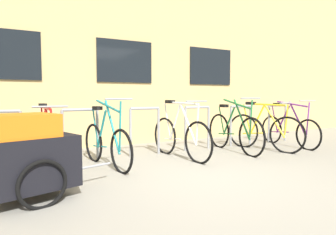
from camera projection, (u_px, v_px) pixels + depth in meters
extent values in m
plane|color=gray|center=(210.00, 178.00, 4.05)|extent=(42.00, 42.00, 0.00)
cube|color=tan|center=(88.00, 32.00, 9.49)|extent=(28.00, 6.57, 6.36)
cube|color=black|center=(4.00, 54.00, 5.54)|extent=(1.30, 0.04, 0.94)
cube|color=black|center=(125.00, 61.00, 6.69)|extent=(1.30, 0.04, 0.94)
cube|color=black|center=(211.00, 67.00, 7.85)|extent=(1.30, 0.04, 0.94)
cylinder|color=gray|center=(21.00, 140.00, 4.61)|extent=(0.05, 0.05, 0.89)
cylinder|color=gray|center=(63.00, 137.00, 4.91)|extent=(0.05, 0.05, 0.89)
cylinder|color=gray|center=(98.00, 135.00, 5.19)|extent=(0.05, 0.05, 0.89)
cylinder|color=gray|center=(80.00, 110.00, 5.02)|extent=(0.58, 0.05, 0.05)
cylinder|color=gray|center=(130.00, 133.00, 5.49)|extent=(0.05, 0.05, 0.89)
cylinder|color=gray|center=(159.00, 131.00, 5.77)|extent=(0.05, 0.05, 0.89)
cylinder|color=gray|center=(145.00, 108.00, 5.60)|extent=(0.58, 0.05, 0.05)
cylinder|color=gray|center=(185.00, 129.00, 6.07)|extent=(0.05, 0.05, 0.89)
cylinder|color=gray|center=(208.00, 128.00, 6.35)|extent=(0.05, 0.05, 0.89)
cylinder|color=gray|center=(197.00, 107.00, 6.18)|extent=(0.58, 0.05, 0.05)
cylinder|color=gray|center=(231.00, 126.00, 6.65)|extent=(0.05, 0.05, 0.89)
cylinder|color=gray|center=(250.00, 125.00, 6.93)|extent=(0.05, 0.05, 0.89)
cylinder|color=gray|center=(241.00, 106.00, 6.76)|extent=(0.58, 0.05, 0.05)
cylinder|color=gray|center=(269.00, 124.00, 7.23)|extent=(0.05, 0.05, 0.89)
cylinder|color=gray|center=(285.00, 123.00, 7.51)|extent=(0.05, 0.05, 0.89)
cylinder|color=gray|center=(278.00, 106.00, 7.34)|extent=(0.58, 0.05, 0.05)
torus|color=black|center=(219.00, 131.00, 6.51)|extent=(0.11, 0.76, 0.76)
torus|color=black|center=(251.00, 137.00, 5.50)|extent=(0.11, 0.76, 0.76)
cylinder|color=#1E7238|center=(242.00, 119.00, 5.75)|extent=(0.09, 0.53, 0.77)
cylinder|color=#1E7238|center=(229.00, 122.00, 6.16)|extent=(0.07, 0.40, 0.60)
cylinder|color=#1E7238|center=(236.00, 104.00, 5.90)|extent=(0.12, 0.87, 0.20)
cylinder|color=#1E7238|center=(226.00, 134.00, 6.26)|extent=(0.08, 0.55, 0.08)
cylinder|color=#1E7238|center=(221.00, 119.00, 6.40)|extent=(0.04, 0.20, 0.54)
cylinder|color=#1E7238|center=(251.00, 119.00, 5.50)|extent=(0.04, 0.08, 0.69)
cube|color=black|center=(224.00, 106.00, 6.30)|extent=(0.12, 0.21, 0.06)
cylinder|color=gray|center=(250.00, 98.00, 5.50)|extent=(0.44, 0.07, 0.03)
torus|color=black|center=(94.00, 143.00, 5.12)|extent=(0.13, 0.67, 0.67)
torus|color=black|center=(121.00, 152.00, 4.32)|extent=(0.13, 0.67, 0.67)
cylinder|color=teal|center=(112.00, 127.00, 4.51)|extent=(0.10, 0.48, 0.80)
cylinder|color=teal|center=(102.00, 129.00, 4.83)|extent=(0.08, 0.36, 0.64)
cylinder|color=teal|center=(107.00, 106.00, 4.62)|extent=(0.14, 0.78, 0.19)
cylinder|color=teal|center=(100.00, 146.00, 4.92)|extent=(0.09, 0.50, 0.07)
cylinder|color=teal|center=(95.00, 127.00, 5.03)|extent=(0.05, 0.20, 0.58)
cylinder|color=teal|center=(120.00, 126.00, 4.31)|extent=(0.04, 0.08, 0.73)
cube|color=black|center=(97.00, 108.00, 4.93)|extent=(0.13, 0.21, 0.06)
cylinder|color=gray|center=(119.00, 99.00, 4.30)|extent=(0.44, 0.09, 0.03)
torus|color=black|center=(165.00, 136.00, 5.79)|extent=(0.10, 0.73, 0.73)
torus|color=black|center=(198.00, 143.00, 4.95)|extent=(0.10, 0.73, 0.73)
cylinder|color=silver|center=(188.00, 123.00, 5.16)|extent=(0.08, 0.49, 0.73)
cylinder|color=silver|center=(175.00, 122.00, 5.49)|extent=(0.07, 0.36, 0.71)
cylinder|color=silver|center=(183.00, 103.00, 5.27)|extent=(0.11, 0.79, 0.05)
cylinder|color=silver|center=(172.00, 139.00, 5.59)|extent=(0.07, 0.51, 0.08)
cylinder|color=silver|center=(167.00, 120.00, 5.70)|extent=(0.04, 0.20, 0.65)
cylinder|color=silver|center=(197.00, 123.00, 4.95)|extent=(0.03, 0.08, 0.66)
cube|color=black|center=(170.00, 102.00, 5.60)|extent=(0.12, 0.21, 0.06)
cylinder|color=gray|center=(197.00, 101.00, 4.95)|extent=(0.44, 0.07, 0.03)
torus|color=black|center=(43.00, 144.00, 4.73)|extent=(0.04, 0.76, 0.76)
torus|color=black|center=(52.00, 155.00, 3.83)|extent=(0.04, 0.76, 0.76)
cylinder|color=red|center=(49.00, 132.00, 4.05)|extent=(0.04, 0.50, 0.67)
cylinder|color=red|center=(45.00, 129.00, 4.40)|extent=(0.04, 0.37, 0.66)
cylinder|color=red|center=(46.00, 108.00, 4.18)|extent=(0.04, 0.80, 0.04)
cylinder|color=red|center=(45.00, 148.00, 4.50)|extent=(0.03, 0.52, 0.08)
cylinder|color=red|center=(43.00, 126.00, 4.63)|extent=(0.03, 0.20, 0.60)
cylinder|color=red|center=(51.00, 132.00, 3.83)|extent=(0.03, 0.08, 0.60)
cube|color=black|center=(43.00, 105.00, 4.53)|extent=(0.10, 0.20, 0.06)
cylinder|color=gray|center=(50.00, 107.00, 3.83)|extent=(0.44, 0.03, 0.03)
torus|color=black|center=(243.00, 131.00, 6.55)|extent=(0.22, 0.73, 0.75)
torus|color=black|center=(287.00, 135.00, 5.82)|extent=(0.22, 0.73, 0.75)
cylinder|color=yellow|center=(274.00, 120.00, 6.00)|extent=(0.15, 0.47, 0.68)
cylinder|color=yellow|center=(257.00, 120.00, 6.28)|extent=(0.12, 0.35, 0.66)
cylinder|color=yellow|center=(267.00, 105.00, 6.10)|extent=(0.22, 0.75, 0.05)
cylinder|color=yellow|center=(253.00, 133.00, 6.37)|extent=(0.15, 0.49, 0.08)
cylinder|color=yellow|center=(247.00, 118.00, 6.46)|extent=(0.07, 0.20, 0.59)
cylinder|color=yellow|center=(286.00, 120.00, 5.82)|extent=(0.05, 0.08, 0.61)
cube|color=black|center=(251.00, 103.00, 6.37)|extent=(0.15, 0.22, 0.06)
cylinder|color=gray|center=(286.00, 103.00, 5.82)|extent=(0.43, 0.13, 0.03)
torus|color=black|center=(272.00, 130.00, 7.18)|extent=(0.11, 0.67, 0.67)
torus|color=black|center=(308.00, 135.00, 6.18)|extent=(0.11, 0.67, 0.67)
cylinder|color=#722D99|center=(298.00, 119.00, 6.43)|extent=(0.09, 0.52, 0.75)
cylinder|color=#722D99|center=(283.00, 120.00, 6.83)|extent=(0.08, 0.40, 0.65)
cylinder|color=#722D99|center=(292.00, 104.00, 6.57)|extent=(0.13, 0.86, 0.13)
cylinder|color=#722D99|center=(280.00, 132.00, 6.93)|extent=(0.08, 0.54, 0.07)
cylinder|color=#722D99|center=(274.00, 118.00, 7.08)|extent=(0.05, 0.20, 0.60)
cylinder|color=#722D99|center=(308.00, 119.00, 6.18)|extent=(0.04, 0.08, 0.68)
cube|color=black|center=(278.00, 104.00, 6.97)|extent=(0.12, 0.21, 0.06)
cylinder|color=gray|center=(308.00, 101.00, 6.17)|extent=(0.44, 0.07, 0.03)
cube|color=black|center=(30.00, 162.00, 3.18)|extent=(1.03, 0.82, 0.56)
cube|color=orange|center=(20.00, 126.00, 3.09)|extent=(0.80, 0.73, 0.24)
torus|color=black|center=(20.00, 173.00, 3.43)|extent=(0.50, 0.17, 0.51)
torus|color=black|center=(43.00, 185.00, 2.96)|extent=(0.50, 0.17, 0.51)
cylinder|color=gray|center=(91.00, 167.00, 3.70)|extent=(0.54, 0.17, 0.03)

